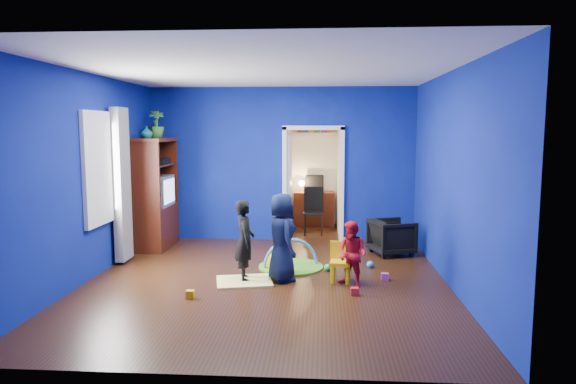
# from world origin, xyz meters

# --- Properties ---
(floor) EXTENTS (5.00, 5.50, 0.01)m
(floor) POSITION_xyz_m (0.00, 0.00, 0.00)
(floor) COLOR black
(floor) RESTS_ON ground
(ceiling) EXTENTS (5.00, 5.50, 0.01)m
(ceiling) POSITION_xyz_m (0.00, 0.00, 2.90)
(ceiling) COLOR white
(ceiling) RESTS_ON wall_back
(wall_back) EXTENTS (5.00, 0.02, 2.90)m
(wall_back) POSITION_xyz_m (0.00, 2.75, 1.45)
(wall_back) COLOR navy
(wall_back) RESTS_ON floor
(wall_front) EXTENTS (5.00, 0.02, 2.90)m
(wall_front) POSITION_xyz_m (0.00, -2.75, 1.45)
(wall_front) COLOR navy
(wall_front) RESTS_ON floor
(wall_left) EXTENTS (0.02, 5.50, 2.90)m
(wall_left) POSITION_xyz_m (-2.50, 0.00, 1.45)
(wall_left) COLOR navy
(wall_left) RESTS_ON floor
(wall_right) EXTENTS (0.02, 5.50, 2.90)m
(wall_right) POSITION_xyz_m (2.50, 0.00, 1.45)
(wall_right) COLOR navy
(wall_right) RESTS_ON floor
(alcove) EXTENTS (1.00, 1.75, 2.50)m
(alcove) POSITION_xyz_m (0.60, 3.62, 1.25)
(alcove) COLOR silver
(alcove) RESTS_ON floor
(armchair) EXTENTS (0.84, 0.83, 0.60)m
(armchair) POSITION_xyz_m (1.96, 1.72, 0.30)
(armchair) COLOR black
(armchair) RESTS_ON floor
(child_black) EXTENTS (0.36, 0.47, 1.14)m
(child_black) POSITION_xyz_m (-0.30, 0.06, 0.57)
(child_black) COLOR black
(child_black) RESTS_ON floor
(child_navy) EXTENTS (0.60, 0.71, 1.23)m
(child_navy) POSITION_xyz_m (0.21, 0.10, 0.62)
(child_navy) COLOR #0E1535
(child_navy) RESTS_ON floor
(toddler_red) EXTENTS (0.55, 0.53, 0.89)m
(toddler_red) POSITION_xyz_m (1.18, -0.12, 0.45)
(toddler_red) COLOR red
(toddler_red) RESTS_ON floor
(vase) EXTENTS (0.22, 0.22, 0.21)m
(vase) POSITION_xyz_m (-2.22, 1.70, 2.06)
(vase) COLOR #0D5E68
(vase) RESTS_ON tv_armoire
(potted_plant) EXTENTS (0.37, 0.37, 0.49)m
(potted_plant) POSITION_xyz_m (-2.22, 2.22, 2.21)
(potted_plant) COLOR #3A8831
(potted_plant) RESTS_ON tv_armoire
(tv_armoire) EXTENTS (0.58, 1.14, 1.96)m
(tv_armoire) POSITION_xyz_m (-2.22, 2.00, 0.98)
(tv_armoire) COLOR #370C09
(tv_armoire) RESTS_ON floor
(crt_tv) EXTENTS (0.46, 0.70, 0.54)m
(crt_tv) POSITION_xyz_m (-2.18, 2.00, 1.02)
(crt_tv) COLOR silver
(crt_tv) RESTS_ON tv_armoire
(yellow_blanket) EXTENTS (0.86, 0.75, 0.03)m
(yellow_blanket) POSITION_xyz_m (-0.30, -0.04, 0.01)
(yellow_blanket) COLOR #F2E07A
(yellow_blanket) RESTS_ON floor
(hopper_ball) EXTENTS (0.37, 0.37, 0.37)m
(hopper_ball) POSITION_xyz_m (0.16, 0.35, 0.18)
(hopper_ball) COLOR yellow
(hopper_ball) RESTS_ON floor
(kid_chair) EXTENTS (0.31, 0.31, 0.50)m
(kid_chair) POSITION_xyz_m (1.03, 0.08, 0.25)
(kid_chair) COLOR yellow
(kid_chair) RESTS_ON floor
(play_mat) EXTENTS (0.99, 0.99, 0.03)m
(play_mat) POSITION_xyz_m (0.30, 0.77, 0.01)
(play_mat) COLOR green
(play_mat) RESTS_ON floor
(toy_arch) EXTENTS (0.85, 0.34, 0.88)m
(toy_arch) POSITION_xyz_m (0.30, 0.77, 0.02)
(toy_arch) COLOR #3F8CD8
(toy_arch) RESTS_ON floor
(window_left) EXTENTS (0.03, 0.95, 1.55)m
(window_left) POSITION_xyz_m (-2.48, 0.35, 1.55)
(window_left) COLOR white
(window_left) RESTS_ON wall_left
(curtain) EXTENTS (0.14, 0.42, 2.40)m
(curtain) POSITION_xyz_m (-2.37, 0.90, 1.25)
(curtain) COLOR slate
(curtain) RESTS_ON floor
(doorway) EXTENTS (1.16, 0.10, 2.10)m
(doorway) POSITION_xyz_m (0.60, 2.75, 1.05)
(doorway) COLOR white
(doorway) RESTS_ON floor
(study_desk) EXTENTS (0.88, 0.44, 0.75)m
(study_desk) POSITION_xyz_m (0.60, 4.26, 0.38)
(study_desk) COLOR #3D140A
(study_desk) RESTS_ON floor
(desk_monitor) EXTENTS (0.40, 0.05, 0.32)m
(desk_monitor) POSITION_xyz_m (0.60, 4.38, 0.95)
(desk_monitor) COLOR black
(desk_monitor) RESTS_ON study_desk
(desk_lamp) EXTENTS (0.14, 0.14, 0.14)m
(desk_lamp) POSITION_xyz_m (0.32, 4.32, 0.93)
(desk_lamp) COLOR #FFD88C
(desk_lamp) RESTS_ON study_desk
(folding_chair) EXTENTS (0.40, 0.40, 0.92)m
(folding_chair) POSITION_xyz_m (0.60, 3.30, 0.46)
(folding_chair) COLOR black
(folding_chair) RESTS_ON floor
(book_shelf) EXTENTS (0.88, 0.24, 0.04)m
(book_shelf) POSITION_xyz_m (0.60, 4.37, 2.02)
(book_shelf) COLOR white
(book_shelf) RESTS_ON study_desk
(toy_0) EXTENTS (0.10, 0.08, 0.10)m
(toy_0) POSITION_xyz_m (1.20, -0.50, 0.05)
(toy_0) COLOR red
(toy_0) RESTS_ON floor
(toy_1) EXTENTS (0.11, 0.11, 0.11)m
(toy_1) POSITION_xyz_m (1.52, 0.85, 0.06)
(toy_1) COLOR #247DCD
(toy_1) RESTS_ON floor
(toy_2) EXTENTS (0.10, 0.08, 0.10)m
(toy_2) POSITION_xyz_m (-0.87, -0.75, 0.05)
(toy_2) COLOR #E2A90B
(toy_2) RESTS_ON floor
(toy_3) EXTENTS (0.11, 0.11, 0.11)m
(toy_3) POSITION_xyz_m (0.86, 0.62, 0.06)
(toy_3) COLOR green
(toy_3) RESTS_ON floor
(toy_4) EXTENTS (0.10, 0.08, 0.10)m
(toy_4) POSITION_xyz_m (1.66, 0.20, 0.05)
(toy_4) COLOR #CD4CA2
(toy_4) RESTS_ON floor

